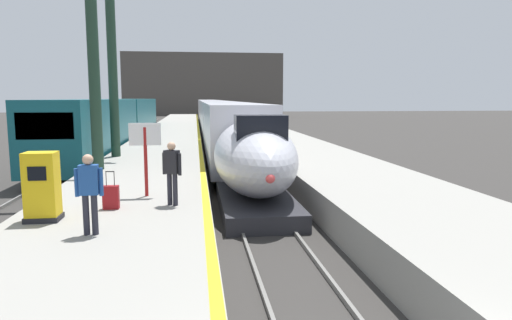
# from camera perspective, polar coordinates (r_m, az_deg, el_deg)

# --- Properties ---
(platform_left) EXTENTS (4.80, 110.00, 1.05)m
(platform_left) POSITION_cam_1_polar(r_m,az_deg,el_deg) (28.49, -11.55, 0.78)
(platform_left) COLOR gray
(platform_left) RESTS_ON ground
(platform_right) EXTENTS (4.80, 110.00, 1.05)m
(platform_right) POSITION_cam_1_polar(r_m,az_deg,el_deg) (29.06, 4.59, 1.05)
(platform_right) COLOR gray
(platform_right) RESTS_ON ground
(platform_left_safety_stripe) EXTENTS (0.20, 107.80, 0.01)m
(platform_left_safety_stripe) POSITION_cam_1_polar(r_m,az_deg,el_deg) (28.36, -6.98, 1.93)
(platform_left_safety_stripe) COLOR yellow
(platform_left_safety_stripe) RESTS_ON platform_left
(rail_main_left) EXTENTS (0.08, 110.00, 0.12)m
(rail_main_left) POSITION_cam_1_polar(r_m,az_deg,el_deg) (31.23, -5.13, 0.64)
(rail_main_left) COLOR slate
(rail_main_left) RESTS_ON ground
(rail_main_right) EXTENTS (0.08, 110.00, 0.12)m
(rail_main_right) POSITION_cam_1_polar(r_m,az_deg,el_deg) (31.33, -2.39, 0.69)
(rail_main_right) COLOR slate
(rail_main_right) RESTS_ON ground
(rail_secondary_left) EXTENTS (0.08, 110.00, 0.12)m
(rail_secondary_left) POSITION_cam_1_polar(r_m,az_deg,el_deg) (31.94, -19.80, 0.37)
(rail_secondary_left) COLOR slate
(rail_secondary_left) RESTS_ON ground
(rail_secondary_right) EXTENTS (0.08, 110.00, 0.12)m
(rail_secondary_right) POSITION_cam_1_polar(r_m,az_deg,el_deg) (31.66, -17.15, 0.43)
(rail_secondary_right) COLOR slate
(rail_secondary_right) RESTS_ON ground
(highspeed_train_main) EXTENTS (2.92, 75.75, 3.60)m
(highspeed_train_main) POSITION_cam_1_polar(r_m,az_deg,el_deg) (49.39, -5.19, 5.45)
(highspeed_train_main) COLOR silver
(highspeed_train_main) RESTS_ON ground
(regional_train_adjacent) EXTENTS (2.85, 36.60, 3.80)m
(regional_train_adjacent) POSITION_cam_1_polar(r_m,az_deg,el_deg) (38.26, -16.71, 4.75)
(regional_train_adjacent) COLOR #145660
(regional_train_adjacent) RESTS_ON ground
(station_column_mid) EXTENTS (4.00, 0.68, 10.00)m
(station_column_mid) POSITION_cam_1_polar(r_m,az_deg,el_deg) (19.46, -19.76, 16.52)
(station_column_mid) COLOR #1E3828
(station_column_mid) RESTS_ON platform_left
(station_column_far) EXTENTS (4.00, 0.68, 10.09)m
(station_column_far) POSITION_cam_1_polar(r_m,az_deg,el_deg) (23.52, -17.57, 15.11)
(station_column_far) COLOR #1E3828
(station_column_far) RESTS_ON platform_left
(passenger_near_edge) EXTENTS (0.51, 0.38, 1.69)m
(passenger_near_edge) POSITION_cam_1_polar(r_m,az_deg,el_deg) (12.27, -10.40, -1.03)
(passenger_near_edge) COLOR #23232D
(passenger_near_edge) RESTS_ON platform_left
(passenger_mid_platform) EXTENTS (0.57, 0.23, 1.69)m
(passenger_mid_platform) POSITION_cam_1_polar(r_m,az_deg,el_deg) (10.05, -20.01, -3.28)
(passenger_mid_platform) COLOR #23232D
(passenger_mid_platform) RESTS_ON platform_left
(rolling_suitcase) EXTENTS (0.40, 0.22, 0.98)m
(rolling_suitcase) POSITION_cam_1_polar(r_m,az_deg,el_deg) (12.36, -17.57, -4.42)
(rolling_suitcase) COLOR maroon
(rolling_suitcase) RESTS_ON platform_left
(ticket_machine_yellow) EXTENTS (0.76, 0.62, 1.60)m
(ticket_machine_yellow) POSITION_cam_1_polar(r_m,az_deg,el_deg) (11.68, -25.02, -3.31)
(ticket_machine_yellow) COLOR yellow
(ticket_machine_yellow) RESTS_ON platform_left
(departure_info_board) EXTENTS (0.90, 0.10, 2.12)m
(departure_info_board) POSITION_cam_1_polar(r_m,az_deg,el_deg) (13.53, -13.59, 1.89)
(departure_info_board) COLOR maroon
(departure_info_board) RESTS_ON platform_left
(terminus_back_wall) EXTENTS (36.00, 2.00, 14.00)m
(terminus_back_wall) POSITION_cam_1_polar(r_m,az_deg,el_deg) (105.54, -6.50, 9.33)
(terminus_back_wall) COLOR #4C4742
(terminus_back_wall) RESTS_ON ground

